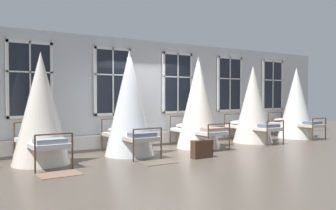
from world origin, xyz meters
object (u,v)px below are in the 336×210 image
Objects in this scene: cot_second at (41,109)px; cot_third at (130,104)px; cot_sixth at (296,104)px; suitcase_dark at (202,149)px; cot_fifth at (253,105)px; cot_fourth at (198,103)px.

cot_second is 2.20m from cot_third.
cot_sixth is 4.50× the size of suitcase_dark.
suitcase_dark is at bearing -137.20° from cot_third.
cot_second is 0.99× the size of cot_sixth.
cot_fifth is (4.50, 0.02, -0.10)m from cot_third.
cot_fourth is 1.06× the size of cot_sixth.
suitcase_dark is at bearing 103.24° from cot_sixth.
cot_sixth is at bearing 14.57° from suitcase_dark.
cot_sixth reaches higher than cot_fifth.
cot_third is 1.01× the size of cot_fourth.
cot_second is 8.89m from cot_sixth.
cot_third is 4.81× the size of suitcase_dark.
cot_fourth reaches higher than cot_second.
cot_sixth is at bearing -90.10° from cot_fourth.
cot_third is (2.20, -0.02, 0.10)m from cot_second.
cot_third reaches higher than cot_second.
cot_third is at bearing 91.92° from cot_fourth.
cot_third is 1.08× the size of cot_fifth.
cot_second is 6.70m from cot_fifth.
cot_third is at bearing -91.85° from cot_second.
cot_sixth is (2.19, -0.01, 0.01)m from cot_fifth.
cot_second is at bearing 89.59° from cot_fifth.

